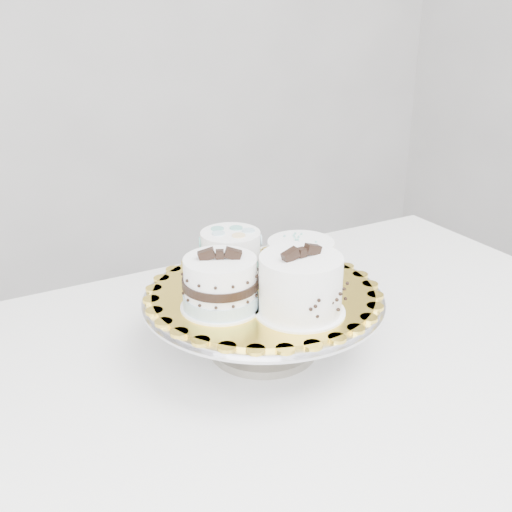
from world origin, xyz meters
TOP-DOWN VIEW (x-y plane):
  - table at (-0.13, 0.26)m, footprint 1.22×0.87m
  - cake_stand at (-0.17, 0.28)m, footprint 0.35×0.35m
  - cake_board at (-0.17, 0.28)m, footprint 0.36×0.36m
  - cake_swirl at (-0.17, 0.20)m, footprint 0.12×0.12m
  - cake_banded at (-0.25, 0.27)m, footprint 0.14×0.14m
  - cake_dots at (-0.18, 0.36)m, footprint 0.11×0.11m
  - cake_ribbon at (-0.10, 0.29)m, footprint 0.12×0.12m

SIDE VIEW (x-z plane):
  - table at x=-0.13m, z-range 0.29..1.04m
  - cake_stand at x=-0.17m, z-range 0.77..0.86m
  - cake_board at x=-0.17m, z-range 0.84..0.85m
  - cake_ribbon at x=-0.10m, z-range 0.85..0.91m
  - cake_banded at x=-0.25m, z-range 0.84..0.93m
  - cake_dots at x=-0.18m, z-range 0.85..0.92m
  - cake_swirl at x=-0.17m, z-range 0.84..0.94m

